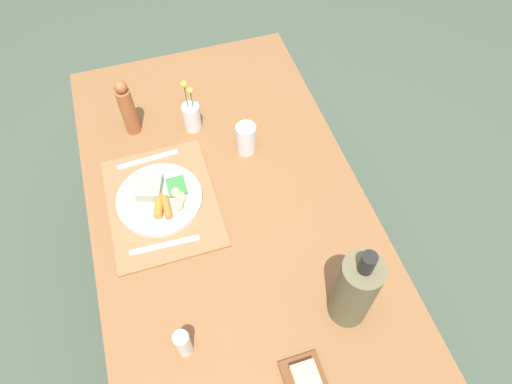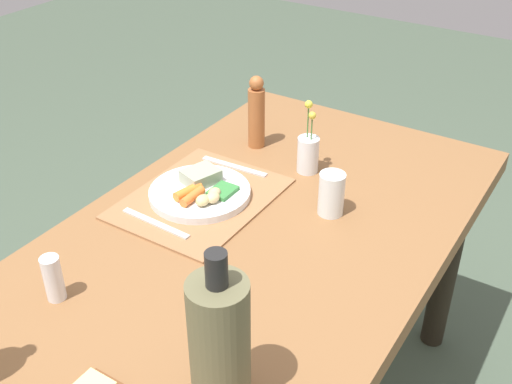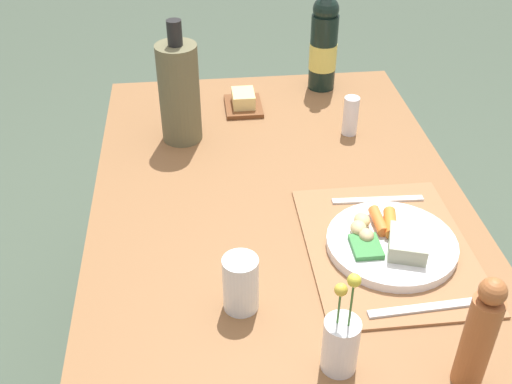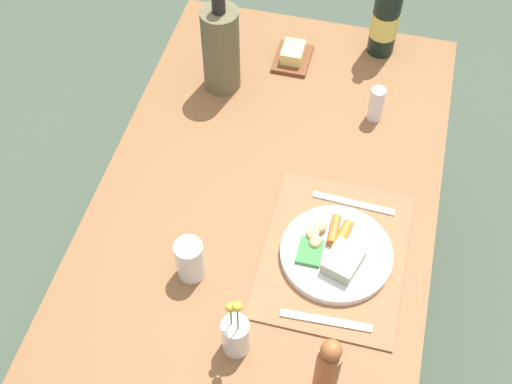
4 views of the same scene
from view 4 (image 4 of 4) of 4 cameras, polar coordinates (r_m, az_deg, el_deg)
ground_plane at (r=2.28m, az=0.32°, el=-12.20°), size 8.00×8.00×0.00m
dining_table at (r=1.73m, az=0.41°, el=-3.58°), size 1.49×0.83×0.72m
placemat at (r=1.60m, az=6.52°, el=-5.20°), size 0.42×0.32×0.01m
dinner_plate at (r=1.58m, az=6.63°, el=-5.01°), size 0.26×0.26×0.05m
fork at (r=1.51m, az=5.83°, el=-10.61°), size 0.03×0.20×0.00m
knife at (r=1.68m, az=8.11°, el=-0.94°), size 0.02×0.20×0.00m
salt_shaker at (r=1.85m, az=9.97°, el=7.22°), size 0.04×0.04×0.10m
cooler_bottle at (r=1.86m, az=-2.94°, el=11.84°), size 0.10×0.10×0.31m
water_tumbler at (r=1.53m, az=-5.50°, el=-5.77°), size 0.06×0.06×0.11m
pepper_mill at (r=1.36m, az=5.94°, el=-14.53°), size 0.05×0.05×0.22m
butter_dish at (r=2.01m, az=3.07°, el=11.28°), size 0.13×0.10×0.05m
flower_vase at (r=1.44m, az=-1.70°, el=-11.78°), size 0.06×0.06×0.21m
wine_bottle at (r=1.99m, az=10.83°, el=14.44°), size 0.08×0.08×0.33m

